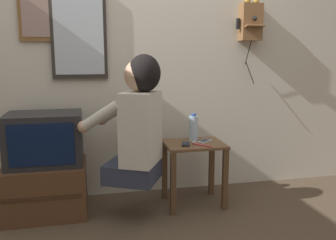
% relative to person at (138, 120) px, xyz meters
% --- Properties ---
extents(wall_back, '(6.80, 0.05, 2.55)m').
position_rel_person_xyz_m(wall_back, '(-0.08, 0.54, 0.53)').
color(wall_back, beige).
rests_on(wall_back, ground_plane).
extents(side_table, '(0.47, 0.37, 0.51)m').
position_rel_person_xyz_m(side_table, '(0.47, 0.16, -0.36)').
color(side_table, brown).
rests_on(side_table, ground_plane).
extents(person, '(0.62, 0.55, 0.92)m').
position_rel_person_xyz_m(person, '(0.00, 0.00, 0.00)').
color(person, '#2D3347').
rests_on(person, ground_plane).
extents(tv_stand, '(0.60, 0.46, 0.39)m').
position_rel_person_xyz_m(tv_stand, '(-0.68, 0.22, -0.55)').
color(tv_stand, '#51331E').
rests_on(tv_stand, ground_plane).
extents(television, '(0.54, 0.39, 0.39)m').
position_rel_person_xyz_m(television, '(-0.67, 0.24, -0.16)').
color(television, '#232326').
rests_on(television, tv_stand).
extents(wall_phone_antique, '(0.22, 0.19, 0.73)m').
position_rel_person_xyz_m(wall_phone_antique, '(1.05, 0.46, 0.74)').
color(wall_phone_antique, brown).
extents(framed_picture, '(0.36, 0.03, 0.44)m').
position_rel_person_xyz_m(framed_picture, '(-0.66, 0.51, 0.78)').
color(framed_picture, brown).
extents(wall_mirror, '(0.44, 0.03, 0.70)m').
position_rel_person_xyz_m(wall_mirror, '(-0.39, 0.50, 0.62)').
color(wall_mirror, '#2D2823').
extents(cell_phone_held, '(0.09, 0.14, 0.01)m').
position_rel_person_xyz_m(cell_phone_held, '(0.39, 0.12, -0.23)').
color(cell_phone_held, black).
rests_on(cell_phone_held, side_table).
extents(cell_phone_spare, '(0.14, 0.12, 0.01)m').
position_rel_person_xyz_m(cell_phone_spare, '(0.56, 0.18, -0.23)').
color(cell_phone_spare, silver).
rests_on(cell_phone_spare, side_table).
extents(water_bottle, '(0.07, 0.07, 0.22)m').
position_rel_person_xyz_m(water_bottle, '(0.49, 0.25, -0.13)').
color(water_bottle, '#ADC6DB').
rests_on(water_bottle, side_table).
extents(toothbrush, '(0.13, 0.14, 0.02)m').
position_rel_person_xyz_m(toothbrush, '(0.50, 0.07, -0.23)').
color(toothbrush, '#D83F4C').
rests_on(toothbrush, side_table).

